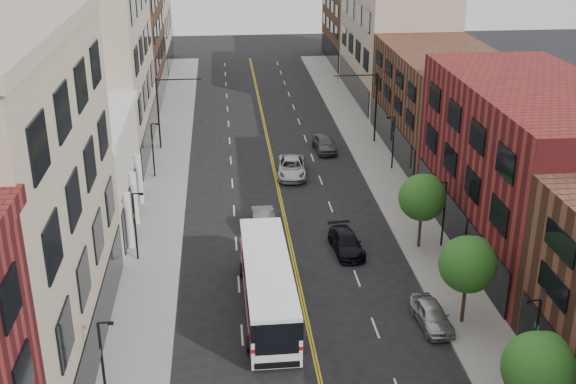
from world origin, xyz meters
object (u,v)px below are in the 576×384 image
object	(u,v)px
car_lane_b	(292,167)
car_lane_c	(324,143)
city_bus	(268,282)
car_lane_behind	(263,219)
car_lane_a	(346,243)
car_parked_far	(432,315)

from	to	relation	value
car_lane_b	car_lane_c	world-z (taller)	car_lane_c
city_bus	car_lane_behind	world-z (taller)	city_bus
car_lane_behind	car_lane_c	xyz separation A→B (m)	(7.22, 17.33, 0.01)
car_lane_a	city_bus	bearing A→B (deg)	-135.16
car_lane_behind	car_lane_a	distance (m)	7.28
car_lane_behind	city_bus	bearing A→B (deg)	87.69
car_lane_a	car_lane_c	distance (m)	21.88
car_lane_behind	car_lane_c	world-z (taller)	car_lane_c
car_parked_far	car_lane_c	distance (m)	31.92
car_lane_c	car_lane_b	bearing A→B (deg)	-125.74
car_lane_b	car_lane_c	xyz separation A→B (m)	(3.92, 6.42, 0.02)
city_bus	car_lane_c	xyz separation A→B (m)	(7.70, 29.15, -1.13)
car_lane_b	car_lane_a	bearing A→B (deg)	-75.96
car_parked_far	car_lane_behind	world-z (taller)	car_lane_behind
car_lane_b	car_lane_c	distance (m)	7.52
car_parked_far	city_bus	bearing A→B (deg)	159.45
car_lane_behind	car_lane_c	size ratio (longest dim) A/B	1.02
car_lane_b	car_lane_c	bearing A→B (deg)	63.66
car_lane_behind	car_lane_a	bearing A→B (deg)	141.86
car_parked_far	car_lane_c	world-z (taller)	car_lane_c
car_lane_behind	car_lane_a	xyz separation A→B (m)	(5.72, -4.49, -0.10)
city_bus	car_lane_c	size ratio (longest dim) A/B	2.73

